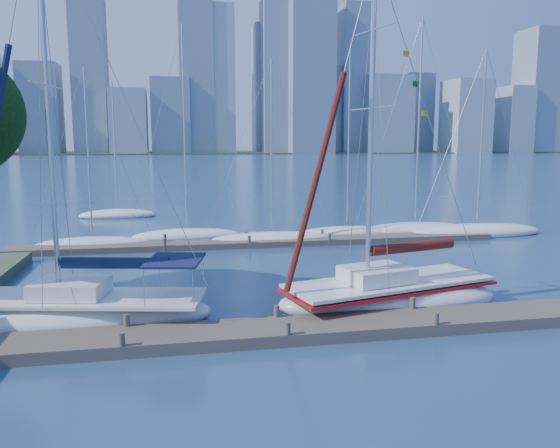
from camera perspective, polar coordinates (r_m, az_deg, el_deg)
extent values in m
plane|color=navy|center=(18.36, 0.19, -11.70)|extent=(700.00, 700.00, 0.00)
cube|color=#4F463A|center=(18.29, 0.19, -11.12)|extent=(26.00, 2.00, 0.40)
cube|color=#4F463A|center=(33.90, -1.74, -1.96)|extent=(30.00, 1.80, 0.36)
cube|color=#38472D|center=(336.98, -10.51, 7.31)|extent=(800.00, 100.00, 1.50)
ellipsoid|color=silver|center=(20.60, -19.32, -9.19)|extent=(8.98, 4.51, 1.51)
cube|color=silver|center=(20.40, -19.42, -7.31)|extent=(8.32, 4.16, 0.12)
cube|color=silver|center=(20.52, -21.06, -6.28)|extent=(2.73, 2.28, 0.55)
cylinder|color=silver|center=(20.09, -23.11, 11.32)|extent=(0.18, 0.18, 13.12)
cylinder|color=silver|center=(19.79, -16.78, -4.21)|extent=(4.00, 0.93, 0.10)
cylinder|color=#0F1934|center=(19.77, -16.79, -3.93)|extent=(3.75, 1.16, 0.40)
cube|color=#0F1934|center=(19.23, -10.93, -3.76)|extent=(2.26, 2.71, 0.08)
ellipsoid|color=silver|center=(21.90, 11.31, -7.79)|extent=(9.33, 5.01, 1.56)
cube|color=silver|center=(21.71, 11.37, -5.94)|extent=(8.64, 4.62, 0.12)
cube|color=silver|center=(21.26, 10.04, -5.20)|extent=(2.88, 2.45, 0.57)
cylinder|color=silver|center=(20.44, 9.49, 10.19)|extent=(0.19, 0.19, 11.89)
cylinder|color=silver|center=(22.09, 13.69, -2.59)|extent=(4.11, 1.14, 0.10)
cylinder|color=#4F1310|center=(22.07, 13.70, -2.32)|extent=(3.86, 1.36, 0.42)
cube|color=maroon|center=(21.75, 11.36, -6.39)|extent=(8.85, 4.78, 0.10)
ellipsoid|color=silver|center=(35.10, -18.97, -2.06)|extent=(6.88, 2.07, 1.00)
cylinder|color=silver|center=(34.55, -19.42, 7.15)|extent=(0.11, 0.11, 9.81)
ellipsoid|color=silver|center=(36.69, -9.69, -1.26)|extent=(7.27, 2.29, 1.04)
cylinder|color=silver|center=(36.18, -9.97, 9.95)|extent=(0.11, 0.11, 12.76)
ellipsoid|color=silver|center=(34.80, -0.88, -1.66)|extent=(8.26, 2.99, 1.05)
cylinder|color=silver|center=(34.26, -0.91, 8.24)|extent=(0.12, 0.12, 10.44)
ellipsoid|color=silver|center=(37.51, 7.00, -0.99)|extent=(7.64, 4.29, 1.02)
cylinder|color=silver|center=(37.00, 7.19, 8.93)|extent=(0.11, 0.11, 11.44)
ellipsoid|color=silver|center=(39.43, 13.90, -0.67)|extent=(8.41, 4.56, 1.20)
cylinder|color=silver|center=(38.98, 14.31, 10.47)|extent=(0.13, 0.13, 13.51)
ellipsoid|color=silver|center=(39.89, 19.85, -0.81)|extent=(9.85, 4.08, 1.24)
cylinder|color=silver|center=(39.42, 20.34, 8.64)|extent=(0.13, 0.13, 11.32)
ellipsoid|color=silver|center=(48.63, -16.60, 0.90)|extent=(6.38, 2.12, 1.06)
cylinder|color=silver|center=(48.24, -16.91, 7.96)|extent=(0.12, 0.12, 10.42)
cube|color=slate|center=(312.01, -23.72, 10.91)|extent=(19.65, 17.63, 46.26)
cube|color=#8592A0|center=(329.64, -19.03, 10.63)|extent=(14.22, 17.61, 42.11)
cube|color=gray|center=(302.86, -15.52, 10.23)|extent=(19.00, 19.81, 33.90)
cube|color=slate|center=(303.89, -11.36, 10.96)|extent=(20.27, 16.86, 40.16)
cube|color=#8592A0|center=(309.16, -6.57, 14.64)|extent=(18.11, 14.99, 79.09)
cube|color=gray|center=(327.66, -1.28, 13.79)|extent=(16.92, 17.46, 72.79)
cube|color=slate|center=(306.79, 3.22, 15.35)|extent=(23.65, 18.95, 85.71)
cube|color=#8592A0|center=(326.21, 6.03, 11.67)|extent=(13.81, 17.11, 48.98)
cube|color=gray|center=(319.90, 11.09, 11.11)|extent=(25.89, 18.80, 43.17)
cube|color=slate|center=(359.84, 13.99, 11.13)|extent=(17.05, 17.52, 48.38)
cube|color=#8592A0|center=(340.24, 18.82, 10.53)|extent=(21.71, 23.94, 41.75)
cube|color=gray|center=(356.23, 23.12, 9.94)|extent=(15.60, 21.38, 38.58)
cube|color=slate|center=(370.90, 25.54, 12.31)|extent=(23.83, 23.60, 72.02)
cube|color=#8592A0|center=(402.61, 27.06, 11.71)|extent=(15.47, 17.08, 70.07)
cube|color=slate|center=(313.52, -19.37, 17.01)|extent=(17.13, 18.00, 110.14)
cube|color=slate|center=(310.64, -8.80, 16.98)|extent=(18.00, 18.00, 104.98)
cube|color=slate|center=(315.52, -0.24, 16.60)|extent=(17.86, 18.00, 101.23)
cube|color=slate|center=(325.73, 7.82, 14.64)|extent=(17.66, 18.00, 82.89)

